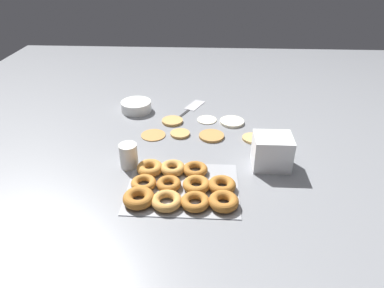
{
  "coord_description": "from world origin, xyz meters",
  "views": [
    {
      "loc": [
        0.04,
        -1.35,
        0.78
      ],
      "look_at": [
        -0.02,
        -0.12,
        0.04
      ],
      "focal_mm": 32.0,
      "sensor_mm": 36.0,
      "label": 1
    }
  ],
  "objects_px": {
    "pancake_0": "(211,136)",
    "container_stack": "(272,152)",
    "donut_tray": "(180,186)",
    "pancake_4": "(180,134)",
    "spatula": "(192,107)",
    "pancake_1": "(153,135)",
    "pancake_5": "(172,121)",
    "pancake_6": "(252,138)",
    "pancake_3": "(207,119)",
    "pancake_2": "(232,122)",
    "batter_bowl": "(136,106)",
    "paper_cup": "(129,156)"
  },
  "relations": [
    {
      "from": "pancake_0",
      "to": "container_stack",
      "type": "height_order",
      "value": "container_stack"
    },
    {
      "from": "donut_tray",
      "to": "pancake_4",
      "type": "bearing_deg",
      "value": 94.49
    },
    {
      "from": "container_stack",
      "to": "spatula",
      "type": "xyz_separation_m",
      "value": [
        -0.34,
        0.53,
        -0.06
      ]
    },
    {
      "from": "pancake_1",
      "to": "donut_tray",
      "type": "xyz_separation_m",
      "value": [
        0.15,
        -0.39,
        0.01
      ]
    },
    {
      "from": "pancake_4",
      "to": "pancake_5",
      "type": "height_order",
      "value": "pancake_5"
    },
    {
      "from": "pancake_4",
      "to": "pancake_6",
      "type": "distance_m",
      "value": 0.33
    },
    {
      "from": "pancake_3",
      "to": "pancake_6",
      "type": "bearing_deg",
      "value": -40.34
    },
    {
      "from": "pancake_0",
      "to": "spatula",
      "type": "relative_size",
      "value": 0.4
    },
    {
      "from": "pancake_0",
      "to": "pancake_2",
      "type": "bearing_deg",
      "value": 55.2
    },
    {
      "from": "donut_tray",
      "to": "batter_bowl",
      "type": "bearing_deg",
      "value": 113.39
    },
    {
      "from": "pancake_3",
      "to": "pancake_6",
      "type": "height_order",
      "value": "pancake_6"
    },
    {
      "from": "pancake_6",
      "to": "paper_cup",
      "type": "distance_m",
      "value": 0.56
    },
    {
      "from": "pancake_1",
      "to": "spatula",
      "type": "bearing_deg",
      "value": 62.34
    },
    {
      "from": "pancake_3",
      "to": "donut_tray",
      "type": "distance_m",
      "value": 0.57
    },
    {
      "from": "pancake_5",
      "to": "container_stack",
      "type": "height_order",
      "value": "container_stack"
    },
    {
      "from": "pancake_3",
      "to": "container_stack",
      "type": "bearing_deg",
      "value": -56.34
    },
    {
      "from": "spatula",
      "to": "donut_tray",
      "type": "bearing_deg",
      "value": -154.77
    },
    {
      "from": "batter_bowl",
      "to": "spatula",
      "type": "xyz_separation_m",
      "value": [
        0.29,
        0.05,
        -0.02
      ]
    },
    {
      "from": "pancake_3",
      "to": "pancake_1",
      "type": "bearing_deg",
      "value": -145.73
    },
    {
      "from": "pancake_5",
      "to": "pancake_6",
      "type": "xyz_separation_m",
      "value": [
        0.38,
        -0.15,
        -0.0
      ]
    },
    {
      "from": "pancake_1",
      "to": "pancake_2",
      "type": "xyz_separation_m",
      "value": [
        0.37,
        0.14,
        0.0
      ]
    },
    {
      "from": "pancake_3",
      "to": "pancake_5",
      "type": "distance_m",
      "value": 0.17
    },
    {
      "from": "pancake_1",
      "to": "pancake_4",
      "type": "height_order",
      "value": "pancake_4"
    },
    {
      "from": "pancake_0",
      "to": "pancake_2",
      "type": "height_order",
      "value": "pancake_2"
    },
    {
      "from": "batter_bowl",
      "to": "container_stack",
      "type": "bearing_deg",
      "value": -37.19
    },
    {
      "from": "pancake_2",
      "to": "spatula",
      "type": "xyz_separation_m",
      "value": [
        -0.2,
        0.17,
        -0.0
      ]
    },
    {
      "from": "pancake_0",
      "to": "pancake_1",
      "type": "xyz_separation_m",
      "value": [
        -0.27,
        0.0,
        -0.0
      ]
    },
    {
      "from": "donut_tray",
      "to": "container_stack",
      "type": "relative_size",
      "value": 2.76
    },
    {
      "from": "pancake_5",
      "to": "spatula",
      "type": "distance_m",
      "value": 0.19
    },
    {
      "from": "pancake_4",
      "to": "donut_tray",
      "type": "xyz_separation_m",
      "value": [
        0.03,
        -0.4,
        0.01
      ]
    },
    {
      "from": "pancake_5",
      "to": "spatula",
      "type": "bearing_deg",
      "value": 63.08
    },
    {
      "from": "pancake_2",
      "to": "paper_cup",
      "type": "xyz_separation_m",
      "value": [
        -0.42,
        -0.39,
        0.04
      ]
    },
    {
      "from": "pancake_0",
      "to": "pancake_2",
      "type": "xyz_separation_m",
      "value": [
        0.1,
        0.14,
        0.0
      ]
    },
    {
      "from": "pancake_0",
      "to": "pancake_3",
      "type": "distance_m",
      "value": 0.17
    },
    {
      "from": "donut_tray",
      "to": "paper_cup",
      "type": "bearing_deg",
      "value": 146.34
    },
    {
      "from": "donut_tray",
      "to": "batter_bowl",
      "type": "distance_m",
      "value": 0.71
    },
    {
      "from": "pancake_6",
      "to": "pancake_3",
      "type": "bearing_deg",
      "value": 139.66
    },
    {
      "from": "paper_cup",
      "to": "pancake_0",
      "type": "bearing_deg",
      "value": 37.67
    },
    {
      "from": "donut_tray",
      "to": "pancake_1",
      "type": "bearing_deg",
      "value": 111.53
    },
    {
      "from": "pancake_1",
      "to": "donut_tray",
      "type": "bearing_deg",
      "value": -68.47
    },
    {
      "from": "pancake_1",
      "to": "donut_tray",
      "type": "distance_m",
      "value": 0.42
    },
    {
      "from": "batter_bowl",
      "to": "pancake_6",
      "type": "bearing_deg",
      "value": -24.77
    },
    {
      "from": "pancake_3",
      "to": "pancake_4",
      "type": "bearing_deg",
      "value": -128.42
    },
    {
      "from": "pancake_3",
      "to": "spatula",
      "type": "bearing_deg",
      "value": 119.62
    },
    {
      "from": "pancake_2",
      "to": "pancake_4",
      "type": "bearing_deg",
      "value": -151.93
    },
    {
      "from": "pancake_2",
      "to": "paper_cup",
      "type": "relative_size",
      "value": 1.19
    },
    {
      "from": "pancake_3",
      "to": "pancake_5",
      "type": "relative_size",
      "value": 0.95
    },
    {
      "from": "pancake_3",
      "to": "spatula",
      "type": "height_order",
      "value": "pancake_3"
    },
    {
      "from": "pancake_1",
      "to": "pancake_6",
      "type": "relative_size",
      "value": 1.23
    },
    {
      "from": "pancake_0",
      "to": "pancake_5",
      "type": "distance_m",
      "value": 0.24
    }
  ]
}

